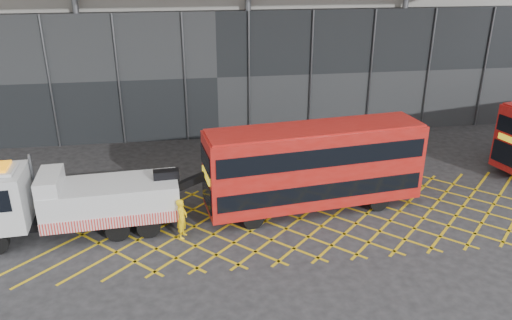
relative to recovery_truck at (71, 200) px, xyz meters
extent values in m
plane|color=#242426|center=(5.10, -0.19, -1.60)|extent=(120.00, 120.00, 0.00)
cube|color=gold|center=(0.30, -0.19, -1.59)|extent=(7.16, 7.16, 0.01)
cube|color=gold|center=(0.30, -0.19, -1.59)|extent=(7.16, 7.16, 0.01)
cube|color=gold|center=(1.90, -0.19, -1.59)|extent=(7.16, 7.16, 0.01)
cube|color=gold|center=(1.90, -0.19, -1.59)|extent=(7.16, 7.16, 0.01)
cube|color=gold|center=(3.50, -0.19, -1.59)|extent=(7.16, 7.16, 0.01)
cube|color=gold|center=(3.50, -0.19, -1.59)|extent=(7.16, 7.16, 0.01)
cube|color=gold|center=(5.10, -0.19, -1.59)|extent=(7.16, 7.16, 0.01)
cube|color=gold|center=(5.10, -0.19, -1.59)|extent=(7.16, 7.16, 0.01)
cube|color=gold|center=(6.70, -0.19, -1.59)|extent=(7.16, 7.16, 0.01)
cube|color=gold|center=(6.70, -0.19, -1.59)|extent=(7.16, 7.16, 0.01)
cube|color=gold|center=(8.30, -0.19, -1.59)|extent=(7.16, 7.16, 0.01)
cube|color=gold|center=(8.30, -0.19, -1.59)|extent=(7.16, 7.16, 0.01)
cube|color=gold|center=(9.90, -0.19, -1.59)|extent=(7.16, 7.16, 0.01)
cube|color=gold|center=(9.90, -0.19, -1.59)|extent=(7.16, 7.16, 0.01)
cube|color=gold|center=(11.50, -0.19, -1.59)|extent=(7.16, 7.16, 0.01)
cube|color=gold|center=(11.50, -0.19, -1.59)|extent=(7.16, 7.16, 0.01)
cube|color=gold|center=(13.10, -0.19, -1.59)|extent=(7.16, 7.16, 0.01)
cube|color=gold|center=(13.10, -0.19, -1.59)|extent=(7.16, 7.16, 0.01)
cube|color=gold|center=(14.70, -0.19, -1.59)|extent=(7.16, 7.16, 0.01)
cube|color=gold|center=(14.70, -0.19, -1.59)|extent=(7.16, 7.16, 0.01)
cube|color=gold|center=(16.30, -0.19, -1.59)|extent=(7.16, 7.16, 0.01)
cube|color=gold|center=(16.30, -0.19, -1.59)|extent=(7.16, 7.16, 0.01)
cube|color=gold|center=(17.90, -0.19, -1.59)|extent=(7.16, 7.16, 0.01)
cube|color=gold|center=(17.90, -0.19, -1.59)|extent=(7.16, 7.16, 0.01)
cube|color=gold|center=(19.50, -0.19, -1.59)|extent=(7.16, 7.16, 0.01)
cube|color=gold|center=(19.50, -0.19, -1.59)|extent=(7.16, 7.16, 0.01)
cube|color=black|center=(7.10, 11.51, 2.40)|extent=(55.00, 0.80, 8.00)
cylinder|color=#595B60|center=(-0.90, 11.31, 3.40)|extent=(0.36, 0.36, 10.00)
cylinder|color=#595B60|center=(9.10, 11.31, 3.40)|extent=(0.36, 0.36, 10.00)
cylinder|color=#595B60|center=(19.10, 11.31, 3.40)|extent=(0.36, 0.36, 10.00)
cube|color=black|center=(0.39, 0.03, -0.96)|extent=(8.70, 1.48, 0.32)
cube|color=silver|center=(-2.70, -0.17, 0.36)|extent=(2.33, 2.42, 2.37)
cube|color=silver|center=(1.66, 0.11, -0.10)|extent=(5.79, 2.65, 1.46)
cube|color=red|center=(1.74, -1.05, -0.64)|extent=(5.64, 0.43, 0.50)
cube|color=silver|center=(-0.70, -0.04, 0.95)|extent=(1.05, 2.24, 0.64)
cube|color=black|center=(4.03, 0.27, 0.77)|extent=(1.12, 0.53, 0.46)
cube|color=black|center=(4.93, 0.33, 0.31)|extent=(2.01, 0.45, 0.99)
cylinder|color=black|center=(-2.95, 0.77, -1.10)|extent=(1.02, 0.38, 1.00)
cylinder|color=black|center=(3.18, -0.74, -1.10)|extent=(1.02, 0.38, 1.00)
cylinder|color=black|center=(3.05, 1.17, -1.10)|extent=(1.02, 0.38, 1.00)
cylinder|color=#595B60|center=(-1.58, 0.81, 0.86)|extent=(0.13, 0.13, 2.00)
cube|color=#AD140F|center=(10.71, 0.71, 0.64)|extent=(10.21, 3.54, 3.53)
cube|color=black|center=(10.71, 0.71, -0.19)|extent=(9.82, 3.55, 0.77)
cube|color=black|center=(10.71, 0.71, 1.45)|extent=(9.82, 3.55, 0.86)
cube|color=black|center=(5.73, 0.09, -0.14)|extent=(0.31, 2.03, 1.18)
cube|color=black|center=(5.73, 0.09, 1.45)|extent=(0.31, 2.03, 0.86)
cube|color=yellow|center=(5.72, 0.09, 0.72)|extent=(0.26, 1.62, 0.32)
cube|color=#AD140F|center=(10.71, 0.71, 2.43)|extent=(9.99, 3.33, 0.11)
cylinder|color=black|center=(7.68, -0.68, -1.13)|extent=(0.97, 0.39, 0.95)
cylinder|color=black|center=(7.43, 1.32, -1.13)|extent=(0.97, 0.39, 0.95)
cylinder|color=black|center=(13.72, 0.07, -1.13)|extent=(0.97, 0.39, 0.95)
cylinder|color=black|center=(13.48, 2.08, -1.13)|extent=(0.97, 0.39, 0.95)
cube|color=black|center=(21.64, 2.41, -0.19)|extent=(0.52, 1.94, 1.14)
cube|color=yellow|center=(21.63, 2.41, 0.65)|extent=(0.42, 1.54, 0.31)
imported|color=yellow|center=(4.60, -0.97, -0.71)|extent=(0.60, 0.75, 1.78)
camera|label=1|loc=(4.98, -19.65, 9.65)|focal=35.00mm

